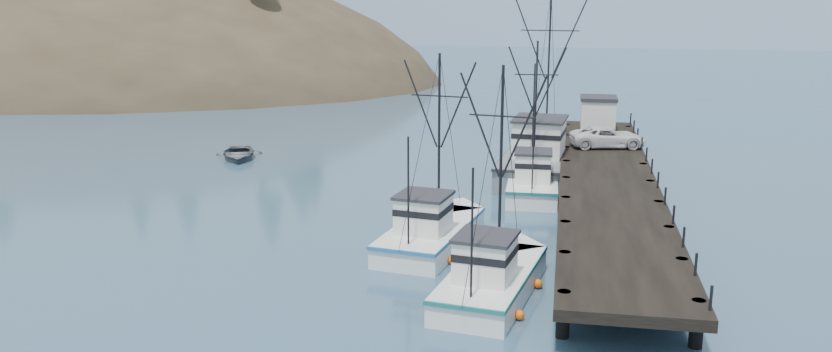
{
  "coord_description": "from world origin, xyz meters",
  "views": [
    {
      "loc": [
        11.08,
        -35.22,
        14.11
      ],
      "look_at": [
        2.28,
        12.47,
        2.5
      ],
      "focal_mm": 35.0,
      "sensor_mm": 36.0,
      "label": 1
    }
  ],
  "objects": [
    {
      "name": "ground",
      "position": [
        0.0,
        0.0,
        0.0
      ],
      "size": [
        400.0,
        400.0,
        0.0
      ],
      "primitive_type": "plane",
      "color": "#2F4F6A",
      "rests_on": "ground"
    },
    {
      "name": "pier",
      "position": [
        14.0,
        16.0,
        1.69
      ],
      "size": [
        6.0,
        44.0,
        2.0
      ],
      "color": "black",
      "rests_on": "ground"
    },
    {
      "name": "moored_sailboats",
      "position": [
        -30.73,
        60.28,
        0.33
      ],
      "size": [
        13.24,
        11.93,
        6.35
      ],
      "color": "white",
      "rests_on": "ground"
    },
    {
      "name": "pier_shed",
      "position": [
        13.92,
        34.0,
        3.42
      ],
      "size": [
        3.0,
        3.2,
        2.8
      ],
      "color": "silver",
      "rests_on": "pier"
    },
    {
      "name": "motorboat",
      "position": [
        -15.12,
        26.17,
        0.0
      ],
      "size": [
        5.56,
        6.5,
        1.14
      ],
      "primitive_type": "imported",
      "rotation": [
        0.0,
        0.0,
        0.35
      ],
      "color": "#4F5458",
      "rests_on": "ground"
    },
    {
      "name": "headland",
      "position": [
        -74.95,
        78.61,
        -4.55
      ],
      "size": [
        134.8,
        78.0,
        51.0
      ],
      "color": "#382D1E",
      "rests_on": "ground"
    },
    {
      "name": "distant_ridge_far",
      "position": [
        -40.0,
        185.0,
        0.0
      ],
      "size": [
        180.0,
        25.0,
        18.0
      ],
      "primitive_type": "cube",
      "color": "silver",
      "rests_on": "ground"
    },
    {
      "name": "pickup_truck",
      "position": [
        14.42,
        26.3,
        2.78
      ],
      "size": [
        6.0,
        3.61,
        1.56
      ],
      "primitive_type": "imported",
      "rotation": [
        0.0,
        0.0,
        1.76
      ],
      "color": "silver",
      "rests_on": "pier"
    },
    {
      "name": "trawler_far",
      "position": [
        9.19,
        19.09,
        0.82
      ],
      "size": [
        3.54,
        10.27,
        10.67
      ],
      "color": "white",
      "rests_on": "ground"
    },
    {
      "name": "trawler_near",
      "position": [
        8.17,
        0.26,
        0.82
      ],
      "size": [
        4.9,
        10.72,
        10.87
      ],
      "color": "white",
      "rests_on": "ground"
    },
    {
      "name": "distant_ridge",
      "position": [
        10.0,
        170.0,
        0.0
      ],
      "size": [
        360.0,
        40.0,
        26.0
      ],
      "primitive_type": "cube",
      "color": "#9EB2C6",
      "rests_on": "ground"
    },
    {
      "name": "work_vessel",
      "position": [
        9.63,
        25.49,
        1.23
      ],
      "size": [
        6.37,
        16.84,
        13.86
      ],
      "color": "slate",
      "rests_on": "ground"
    },
    {
      "name": "trawler_mid",
      "position": [
        4.27,
        6.79,
        0.82
      ],
      "size": [
        5.12,
        10.91,
        10.79
      ],
      "color": "white",
      "rests_on": "ground"
    }
  ]
}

